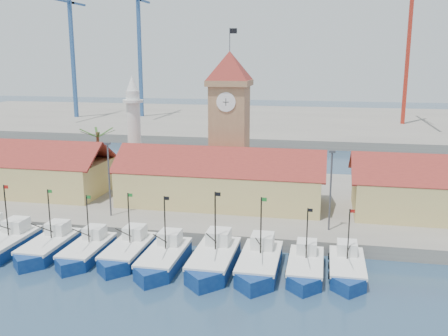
# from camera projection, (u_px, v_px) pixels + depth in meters

# --- Properties ---
(ground) EXTENTS (400.00, 400.00, 0.00)m
(ground) POSITION_uv_depth(u_px,v_px,m) (178.00, 277.00, 47.27)
(ground) COLOR #1B2C49
(ground) RESTS_ON ground
(quay) EXTENTS (140.00, 32.00, 1.50)m
(quay) POSITION_uv_depth(u_px,v_px,m) (227.00, 200.00, 70.06)
(quay) COLOR gray
(quay) RESTS_ON ground
(terminal) EXTENTS (240.00, 80.00, 2.00)m
(terminal) POSITION_uv_depth(u_px,v_px,m) (281.00, 122.00, 152.26)
(terminal) COLOR gray
(terminal) RESTS_ON ground
(boat_1) EXTENTS (3.69, 10.12, 7.66)m
(boat_1) POSITION_uv_depth(u_px,v_px,m) (4.00, 246.00, 52.88)
(boat_1) COLOR navy
(boat_1) RESTS_ON ground
(boat_2) EXTENTS (3.52, 9.63, 7.29)m
(boat_2) POSITION_uv_depth(u_px,v_px,m) (47.00, 248.00, 52.43)
(boat_2) COLOR navy
(boat_2) RESTS_ON ground
(boat_3) EXTENTS (3.35, 9.17, 6.94)m
(boat_3) POSITION_uv_depth(u_px,v_px,m) (86.00, 252.00, 51.42)
(boat_3) COLOR navy
(boat_3) RESTS_ON ground
(boat_4) EXTENTS (3.50, 9.59, 7.26)m
(boat_4) POSITION_uv_depth(u_px,v_px,m) (127.00, 253.00, 51.11)
(boat_4) COLOR navy
(boat_4) RESTS_ON ground
(boat_5) EXTENTS (3.60, 9.86, 7.46)m
(boat_5) POSITION_uv_depth(u_px,v_px,m) (163.00, 260.00, 49.30)
(boat_5) COLOR navy
(boat_5) RESTS_ON ground
(boat_6) EXTENTS (3.89, 10.64, 8.05)m
(boat_6) POSITION_uv_depth(u_px,v_px,m) (213.00, 261.00, 48.77)
(boat_6) COLOR navy
(boat_6) RESTS_ON ground
(boat_7) EXTENTS (3.74, 10.23, 7.74)m
(boat_7) POSITION_uv_depth(u_px,v_px,m) (259.00, 265.00, 47.98)
(boat_7) COLOR navy
(boat_7) RESTS_ON ground
(boat_8) EXTENTS (3.29, 9.02, 6.82)m
(boat_8) POSITION_uv_depth(u_px,v_px,m) (305.00, 269.00, 47.40)
(boat_8) COLOR navy
(boat_8) RESTS_ON ground
(boat_9) EXTENTS (3.28, 8.98, 6.79)m
(boat_9) POSITION_uv_depth(u_px,v_px,m) (347.00, 269.00, 47.22)
(boat_9) COLOR navy
(boat_9) RESTS_ON ground
(hall_left) EXTENTS (31.20, 10.13, 7.61)m
(hall_left) POSITION_uv_depth(u_px,v_px,m) (4.00, 173.00, 71.75)
(hall_left) COLOR #CBBB6F
(hall_left) RESTS_ON quay
(hall_center) EXTENTS (27.04, 10.13, 7.61)m
(hall_center) POSITION_uv_depth(u_px,v_px,m) (221.00, 185.00, 65.53)
(hall_center) COLOR #CBBB6F
(hall_center) RESTS_ON quay
(clock_tower) EXTENTS (5.80, 5.80, 22.70)m
(clock_tower) POSITION_uv_depth(u_px,v_px,m) (230.00, 119.00, 69.53)
(clock_tower) COLOR #A67C55
(clock_tower) RESTS_ON quay
(minaret) EXTENTS (3.00, 3.00, 16.30)m
(minaret) POSITION_uv_depth(u_px,v_px,m) (134.00, 130.00, 74.85)
(minaret) COLOR silver
(minaret) RESTS_ON quay
(palm_tree) EXTENTS (5.60, 5.03, 8.39)m
(palm_tree) POSITION_uv_depth(u_px,v_px,m) (98.00, 154.00, 74.67)
(palm_tree) COLOR brown
(palm_tree) RESTS_ON quay
(lamp_posts) EXTENTS (80.70, 0.25, 9.03)m
(lamp_posts) POSITION_uv_depth(u_px,v_px,m) (211.00, 181.00, 57.24)
(lamp_posts) COLOR #3F3F44
(lamp_posts) RESTS_ON quay
(crane_blue_far) EXTENTS (1.00, 33.81, 42.48)m
(crane_blue_far) POSITION_uv_depth(u_px,v_px,m) (69.00, 39.00, 150.12)
(crane_blue_far) COLOR #2E558D
(crane_blue_far) RESTS_ON terminal
(crane_blue_near) EXTENTS (1.00, 29.16, 43.49)m
(crane_blue_near) POSITION_uv_depth(u_px,v_px,m) (138.00, 39.00, 152.67)
(crane_blue_near) COLOR #2E558D
(crane_blue_near) RESTS_ON terminal
(crane_red_right) EXTENTS (1.00, 36.09, 45.43)m
(crane_red_right) POSITION_uv_depth(u_px,v_px,m) (411.00, 30.00, 133.27)
(crane_red_right) COLOR #B1291B
(crane_red_right) RESTS_ON terminal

